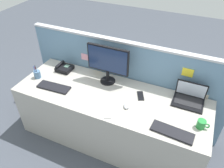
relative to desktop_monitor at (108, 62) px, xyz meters
name	(u,v)px	position (x,y,z in m)	size (l,w,h in m)	color
ground_plane	(110,136)	(0.13, -0.23, -0.98)	(10.00, 10.00, 0.00)	#424751
desk	(110,117)	(0.13, -0.23, -0.62)	(2.19, 0.76, 0.70)	#ADA89E
cubicle_divider	(124,82)	(0.13, 0.19, -0.39)	(2.52, 0.08, 1.17)	#6084A3
desktop_monitor	(108,62)	(0.00, 0.00, 0.00)	(0.50, 0.18, 0.46)	black
laptop	(189,97)	(0.94, 0.03, -0.22)	(0.32, 0.25, 0.21)	black
desk_phone	(64,68)	(-0.62, -0.01, -0.24)	(0.19, 0.18, 0.09)	black
keyboard_main	(172,132)	(0.87, -0.48, -0.26)	(0.39, 0.13, 0.02)	black
keyboard_spare	(54,87)	(-0.52, -0.38, -0.26)	(0.39, 0.13, 0.02)	black
computer_mouse_right_hand	(127,106)	(0.37, -0.33, -0.26)	(0.06, 0.10, 0.03)	#B2B5BC
pen_cup	(37,74)	(-0.82, -0.29, -0.22)	(0.08, 0.08, 0.18)	#4C7093
cell_phone_black_slab	(141,96)	(0.45, -0.11, -0.27)	(0.06, 0.15, 0.01)	black
cell_phone_silver_slab	(108,113)	(0.23, -0.49, -0.27)	(0.07, 0.15, 0.01)	#B7BAC1
coffee_mug	(201,124)	(1.10, -0.31, -0.23)	(0.12, 0.08, 0.09)	#238438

